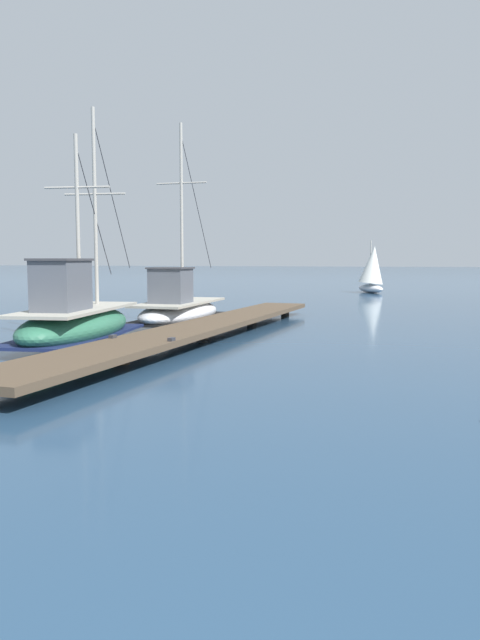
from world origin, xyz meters
TOP-DOWN VIEW (x-y plane):
  - floating_dock at (-6.02, 16.73)m, footprint 2.38×18.97m
  - fishing_boat_0 at (-8.81, 14.27)m, footprint 2.98×7.54m
  - fishing_boat_1 at (-8.24, 20.07)m, footprint 2.37×6.51m
  - distant_sailboat at (-3.75, 43.93)m, footprint 2.72×3.54m

SIDE VIEW (x-z plane):
  - floating_dock at x=-6.02m, z-range 0.10..0.63m
  - fishing_boat_1 at x=-8.24m, z-range -3.01..4.23m
  - fishing_boat_0 at x=-8.81m, z-range -2.68..4.13m
  - distant_sailboat at x=-3.75m, z-range -0.24..3.48m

